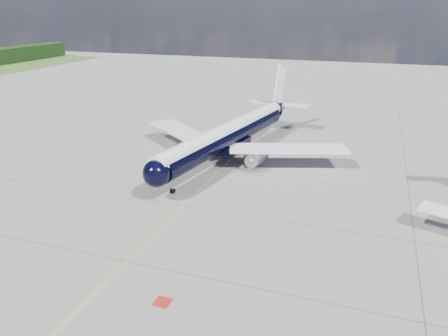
{
  "coord_description": "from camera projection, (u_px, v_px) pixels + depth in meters",
  "views": [
    {
      "loc": [
        23.54,
        -40.36,
        26.24
      ],
      "look_at": [
        3.86,
        16.13,
        4.0
      ],
      "focal_mm": 35.0,
      "sensor_mm": 36.0,
      "label": 1
    }
  ],
  "objects": [
    {
      "name": "taxiway_centerline",
      "position": [
        220.0,
        170.0,
        74.26
      ],
      "size": [
        0.16,
        160.0,
        0.01
      ],
      "primitive_type": "cube",
      "color": "yellow",
      "rests_on": "ground"
    },
    {
      "name": "red_marking",
      "position": [
        162.0,
        302.0,
        41.18
      ],
      "size": [
        1.6,
        1.6,
        0.01
      ],
      "primitive_type": "cube",
      "color": "maroon",
      "rests_on": "ground"
    },
    {
      "name": "main_airliner",
      "position": [
        231.0,
        134.0,
        78.87
      ],
      "size": [
        41.27,
        50.76,
        14.72
      ],
      "rotation": [
        0.0,
        0.0,
        -0.17
      ],
      "color": "black",
      "rests_on": "ground"
    },
    {
      "name": "ground",
      "position": [
        229.0,
        161.0,
        78.69
      ],
      "size": [
        320.0,
        320.0,
        0.0
      ],
      "primitive_type": "plane",
      "color": "gray",
      "rests_on": "ground"
    }
  ]
}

